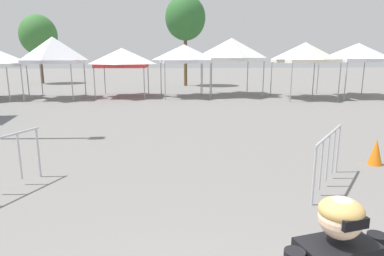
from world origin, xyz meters
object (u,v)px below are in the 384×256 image
Objects in this scene: crowd_barrier_mid_lot at (328,150)px; canopy_tent_left_of_center at (53,50)px; canopy_tent_far_right at (305,53)px; tree_behind_tents_center at (38,35)px; canopy_tent_behind_right at (358,53)px; traffic_cone_lot_center at (376,152)px; canopy_tent_center at (122,58)px; canopy_tent_behind_center at (184,54)px; canopy_tent_behind_left at (232,50)px; tree_behind_tents_right at (185,18)px.

canopy_tent_left_of_center is at bearing 122.08° from crowd_barrier_mid_lot.
tree_behind_tents_center is at bearing 145.78° from canopy_tent_far_right.
traffic_cone_lot_center is (-7.21, -12.80, -2.40)m from canopy_tent_behind_right.
canopy_tent_left_of_center reaches higher than canopy_tent_behind_right.
tree_behind_tents_center reaches higher than canopy_tent_center.
canopy_tent_behind_center is 7.19m from canopy_tent_far_right.
canopy_tent_behind_right is (14.42, -1.45, 0.31)m from canopy_tent_center.
canopy_tent_behind_left reaches higher than canopy_tent_left_of_center.
canopy_tent_far_right reaches higher than canopy_tent_behind_right.
canopy_tent_behind_left is at bearing 91.32° from traffic_cone_lot_center.
canopy_tent_behind_center is 0.88× the size of canopy_tent_behind_left.
tree_behind_tents_right is at bearing 43.84° from canopy_tent_left_of_center.
canopy_tent_behind_right is at bearing -5.72° from canopy_tent_behind_center.
tree_behind_tents_right is at bearing 84.80° from canopy_tent_behind_center.
canopy_tent_left_of_center is 5.81× the size of traffic_cone_lot_center.
canopy_tent_left_of_center is 14.79m from canopy_tent_far_right.
canopy_tent_behind_right is (7.54, -1.60, -0.19)m from canopy_tent_behind_left.
traffic_cone_lot_center is (-3.61, -12.30, -2.39)m from canopy_tent_far_right.
canopy_tent_far_right is (14.72, -1.36, -0.14)m from canopy_tent_left_of_center.
crowd_barrier_mid_lot is at bearing -83.96° from canopy_tent_behind_center.
canopy_tent_left_of_center is at bearing 129.12° from traffic_cone_lot_center.
canopy_tent_center is at bearing 109.28° from crowd_barrier_mid_lot.
canopy_tent_behind_center is 8.43m from tree_behind_tents_right.
traffic_cone_lot_center is at bearing -106.38° from canopy_tent_far_right.
canopy_tent_far_right reaches higher than canopy_tent_behind_center.
canopy_tent_behind_left is 1.03× the size of canopy_tent_behind_right.
tree_behind_tents_center is at bearing 164.06° from tree_behind_tents_right.
canopy_tent_behind_right is 5.64× the size of traffic_cone_lot_center.
canopy_tent_center is 0.88× the size of canopy_tent_behind_left.
canopy_tent_behind_center is 10.67m from canopy_tent_behind_right.
canopy_tent_far_right is (7.02, -1.57, 0.07)m from canopy_tent_behind_center.
tree_behind_tents_right is at bearing -15.94° from tree_behind_tents_center.
crowd_barrier_mid_lot is at bearing -70.72° from canopy_tent_center.
traffic_cone_lot_center is (15.76, -25.48, -4.03)m from tree_behind_tents_center.
tree_behind_tents_right is 23.43m from crowd_barrier_mid_lot.
canopy_tent_far_right is 0.94× the size of canopy_tent_behind_right.
canopy_tent_behind_left is 0.49× the size of tree_behind_tents_right.
traffic_cone_lot_center is (2.69, -21.74, -5.26)m from tree_behind_tents_right.
tree_behind_tents_center is at bearing 121.75° from traffic_cone_lot_center.
canopy_tent_behind_right is 13.64m from tree_behind_tents_right.
traffic_cone_lot_center is (3.41, -13.87, -2.32)m from canopy_tent_behind_center.
tree_behind_tents_center reaches higher than canopy_tent_behind_center.
canopy_tent_behind_right is at bearing 8.06° from canopy_tent_far_right.
canopy_tent_behind_center is at bearing -95.20° from tree_behind_tents_right.
canopy_tent_left_of_center is 1.14× the size of canopy_tent_center.
canopy_tent_behind_center reaches higher than canopy_tent_center.
crowd_barrier_mid_lot is (-9.02, -13.97, -1.96)m from canopy_tent_behind_right.
canopy_tent_far_right is 13.04m from traffic_cone_lot_center.
canopy_tent_center is (3.90, 0.60, -0.44)m from canopy_tent_left_of_center.
crowd_barrier_mid_lot is at bearing -87.81° from tree_behind_tents_right.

